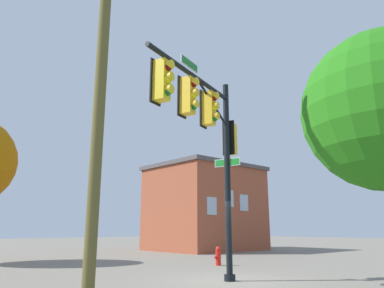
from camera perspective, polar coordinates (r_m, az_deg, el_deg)
ground_plane at (r=12.34m, az=5.96°, el=-20.62°), size 120.00×120.00×0.00m
signal_pole_assembly at (r=11.39m, az=2.47°, el=2.89°), size 5.05×2.01×6.63m
utility_pole at (r=8.24m, az=-14.28°, el=7.37°), size 1.75×0.67×8.57m
fire_hydrant at (r=17.26m, az=4.13°, el=-17.14°), size 0.33×0.24×0.83m
brick_building at (r=29.29m, az=2.03°, el=-9.92°), size 8.01×6.98×6.52m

